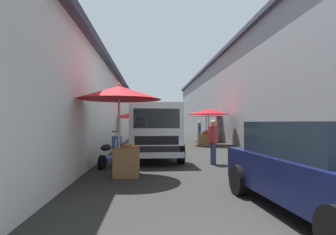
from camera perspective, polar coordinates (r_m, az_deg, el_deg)
name	(u,v)px	position (r m, az deg, el deg)	size (l,w,h in m)	color
ground	(180,148)	(15.50, 2.44, -6.27)	(90.00, 90.00, 0.00)	#282826
building_left_whitewash	(64,112)	(18.38, -20.72, 1.07)	(49.80, 7.50, 4.11)	silver
building_right_concrete	(281,95)	(19.72, 22.44, 4.42)	(49.80, 7.50, 6.49)	gray
fruit_stall_near_right	(207,118)	(20.68, 7.99, -0.01)	(2.63, 2.63, 2.29)	#9E9EA3
fruit_stall_far_right	(135,118)	(16.36, -6.90, -0.18)	(2.53, 2.53, 2.15)	#9E9EA3
fruit_stall_mid_lane	(121,106)	(7.35, -9.79, 2.33)	(2.21, 2.21, 2.47)	#9E9EA3
fruit_stall_far_left	(208,116)	(17.21, 8.30, 0.22)	(2.74, 2.74, 2.30)	#9E9EA3
hatchback_car	(324,167)	(4.96, 29.62, -8.99)	(4.01, 2.12, 1.45)	#0F1438
delivery_truck	(154,133)	(10.15, -2.84, -3.20)	(4.97, 2.09, 2.08)	black
vendor_by_crates	(199,130)	(19.42, 6.52, -2.66)	(0.61, 0.26, 1.51)	#665B4C
vendor_in_shade	(213,139)	(9.50, 9.35, -4.42)	(0.53, 0.40, 1.52)	navy
parked_scooter	(111,152)	(9.23, -11.78, -7.10)	(1.66, 0.61, 1.14)	black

